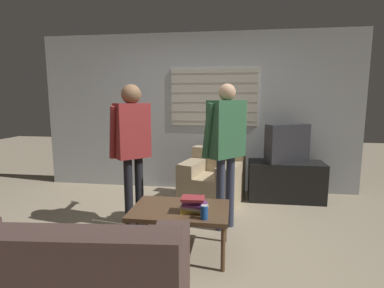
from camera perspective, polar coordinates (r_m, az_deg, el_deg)
The scene contains 11 objects.
ground_plane at distance 3.31m, azimuth -3.97°, elevation -18.50°, with size 16.00×16.00×0.00m, color gray.
wall_back at distance 4.95m, azimuth 0.92°, elevation 6.04°, with size 5.20×0.08×2.55m.
armchair_beige at distance 4.45m, azimuth 4.01°, elevation -6.89°, with size 0.98×0.95×0.77m.
coffee_table at distance 3.00m, azimuth -2.25°, elevation -12.86°, with size 0.94×0.64×0.45m.
tv_stand at distance 4.72m, azimuth 17.38°, elevation -6.72°, with size 1.09×0.47×0.58m.
tv at distance 4.61m, azimuth 17.68°, elevation 0.15°, with size 0.68×0.49×0.56m.
person_left_standing at distance 3.51m, azimuth -11.35°, elevation 1.05°, with size 0.47×0.75×1.67m.
person_right_standing at distance 3.41m, azimuth 6.41°, elevation 1.06°, with size 0.50×0.81×1.67m.
book_stack at distance 2.86m, azimuth 0.21°, elevation -11.44°, with size 0.28×0.22×0.15m.
soda_can at distance 2.71m, azimuth 2.34°, elevation -12.86°, with size 0.07×0.07×0.13m.
spare_remote at distance 2.96m, azimuth -0.45°, elevation -11.99°, with size 0.08×0.14×0.02m.
Camera 1 is at (0.63, -2.88, 1.51)m, focal length 28.00 mm.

